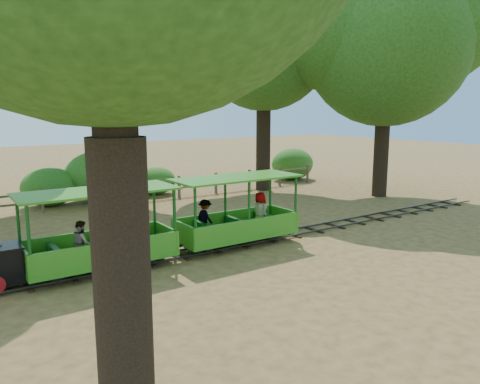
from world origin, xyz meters
TOP-DOWN VIEW (x-y plane):
  - ground at (0.00, 0.00)m, footprint 90.00×90.00m
  - track at (0.00, 0.00)m, footprint 22.00×1.00m
  - carriage_front at (-5.21, -0.01)m, footprint 3.84×1.57m
  - carriage_rear at (-1.16, 0.01)m, footprint 3.84×1.57m
  - oak_nc at (-2.03, 9.58)m, footprint 7.45×6.56m
  - oak_ne at (5.47, 7.59)m, footprint 8.27×7.28m
  - oak_e at (8.96, 3.10)m, footprint 9.29×8.18m
  - fence at (0.00, 8.00)m, footprint 18.10×0.10m
  - shrub_west at (-4.41, 9.30)m, footprint 2.36×1.82m
  - shrub_mid_w at (-2.21, 9.30)m, footprint 3.26×2.50m
  - shrub_mid_e at (0.44, 9.30)m, footprint 1.90×1.46m
  - shrub_east at (9.00, 9.30)m, footprint 2.63×2.02m

SIDE VIEW (x-z plane):
  - ground at x=0.00m, z-range 0.00..0.00m
  - track at x=0.00m, z-range 0.02..0.12m
  - fence at x=0.00m, z-range 0.08..1.08m
  - shrub_mid_e at x=0.44m, z-range 0.00..1.32m
  - carriage_front at x=-5.21m, z-range -0.20..1.80m
  - carriage_rear at x=-1.16m, z-range -0.19..1.80m
  - shrub_west at x=-4.41m, z-range 0.00..1.64m
  - shrub_east at x=9.00m, z-range 0.00..1.82m
  - shrub_mid_w at x=-2.21m, z-range 0.00..2.25m
  - oak_e at x=8.96m, z-range 2.01..12.70m
  - oak_ne at x=5.47m, z-range 2.31..12.87m
  - oak_nc at x=-2.03m, z-range 2.55..13.04m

